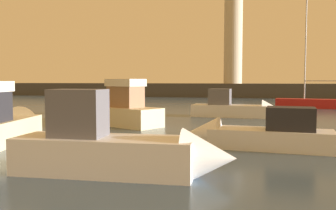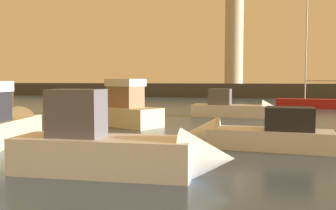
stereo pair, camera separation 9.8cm
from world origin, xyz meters
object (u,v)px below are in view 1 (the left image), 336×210
motorboat_1 (252,134)px  sailboat_moored (311,103)px  motorboat_0 (240,109)px  lighthouse (233,32)px  mooring_buoy (54,107)px  motorboat_4 (126,149)px  motorboat_3 (2,124)px  motorboat_5 (106,110)px

motorboat_1 → sailboat_moored: (4.95, 23.28, -0.01)m
motorboat_0 → lighthouse: bearing=95.9°
sailboat_moored → mooring_buoy: (-21.22, -11.88, -0.02)m
motorboat_0 → motorboat_4: (-2.09, -17.68, 0.11)m
motorboat_4 → motorboat_3: bearing=153.1°
motorboat_0 → motorboat_3: (-9.37, -13.99, 0.18)m
lighthouse → motorboat_3: size_ratio=2.36×
motorboat_1 → motorboat_3: 10.78m
lighthouse → sailboat_moored: bearing=-65.5°
motorboat_3 → sailboat_moored: (15.61, 24.83, -0.26)m
lighthouse → sailboat_moored: 24.91m
motorboat_1 → mooring_buoy: motorboat_1 is taller
motorboat_4 → motorboat_1: bearing=57.1°
motorboat_0 → mooring_buoy: size_ratio=6.54×
motorboat_0 → motorboat_4: bearing=-96.8°
motorboat_5 → lighthouse: bearing=82.9°
motorboat_3 → motorboat_4: size_ratio=1.11×
lighthouse → mooring_buoy: size_ratio=16.64×
motorboat_5 → mooring_buoy: (-7.03, 5.21, -0.31)m
motorboat_3 → mooring_buoy: size_ratio=7.05×
motorboat_1 → motorboat_4: size_ratio=0.92×
motorboat_5 → sailboat_moored: 22.21m
motorboat_5 → mooring_buoy: motorboat_5 is taller
motorboat_0 → motorboat_1: bearing=-84.1°
motorboat_4 → motorboat_5: bearing=117.1°
mooring_buoy → motorboat_1: bearing=-35.0°
lighthouse → mooring_buoy: bearing=-109.7°
motorboat_1 → sailboat_moored: sailboat_moored is taller
motorboat_0 → motorboat_4: 17.81m
lighthouse → motorboat_4: bearing=-88.7°
lighthouse → motorboat_5: (-4.70, -37.90, -9.57)m
sailboat_moored → mooring_buoy: size_ratio=10.47×
lighthouse → motorboat_1: size_ratio=2.86×
motorboat_1 → motorboat_4: (-3.39, -5.24, 0.18)m
lighthouse → sailboat_moored: size_ratio=1.59×
mooring_buoy → motorboat_5: bearing=-36.5°
motorboat_0 → mooring_buoy: motorboat_0 is taller
motorboat_3 → sailboat_moored: 29.33m
lighthouse → mooring_buoy: 36.11m
motorboat_3 → motorboat_5: 7.88m
motorboat_4 → motorboat_5: size_ratio=0.82×
motorboat_0 → motorboat_5: size_ratio=0.84×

